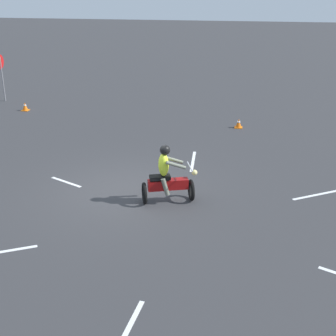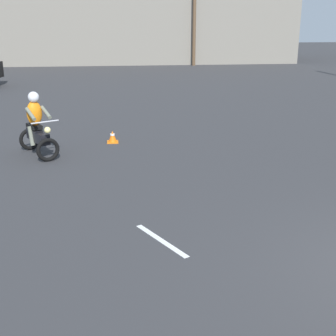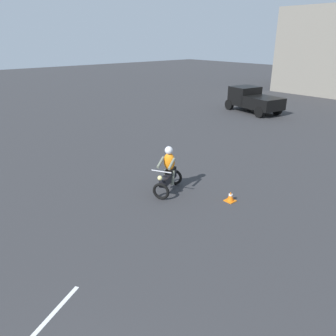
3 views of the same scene
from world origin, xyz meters
TOP-DOWN VIEW (x-y plane):
  - motorcycle_rider_background at (-6.34, 7.07)m, footprint 1.20×1.52m
  - pickup_truck at (-12.42, 20.32)m, footprint 4.39×2.59m
  - traffic_cone_near_left at (-4.41, 8.15)m, footprint 0.32×0.32m
  - lane_stripe_nw at (-3.65, 1.81)m, footprint 0.75×1.27m

SIDE VIEW (x-z plane):
  - lane_stripe_nw at x=-3.65m, z-range 0.00..0.01m
  - traffic_cone_near_left at x=-4.41m, z-range -0.01..0.33m
  - motorcycle_rider_background at x=-6.34m, z-range -0.10..1.56m
  - pickup_truck at x=-12.42m, z-range 0.06..1.79m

